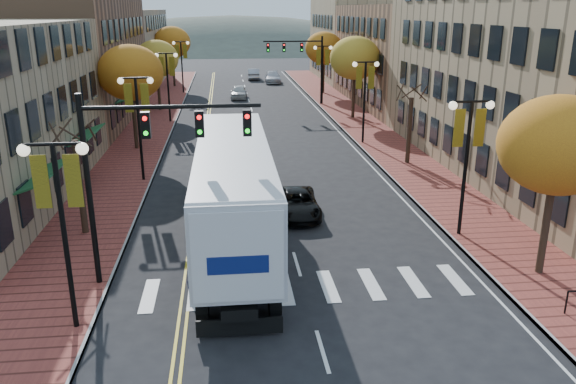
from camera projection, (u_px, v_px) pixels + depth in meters
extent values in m
plane|color=black|center=(312.00, 316.00, 18.47)|extent=(200.00, 200.00, 0.00)
cube|color=brown|center=(151.00, 126.00, 48.19)|extent=(4.00, 85.00, 0.15)
cube|color=brown|center=(356.00, 121.00, 50.09)|extent=(4.00, 85.00, 0.15)
cube|color=brown|center=(58.00, 58.00, 48.95)|extent=(12.00, 24.00, 11.00)
cube|color=#9E8966|center=(112.00, 48.00, 72.80)|extent=(12.00, 26.00, 9.50)
cube|color=brown|center=(427.00, 55.00, 58.54)|extent=(15.00, 24.00, 10.00)
cube|color=#9E8966|center=(373.00, 39.00, 79.16)|extent=(15.00, 20.00, 11.00)
cylinder|color=#382619|center=(80.00, 187.00, 24.37)|extent=(0.28, 0.28, 4.20)
cylinder|color=#382619|center=(134.00, 114.00, 39.37)|extent=(0.28, 0.28, 4.90)
ellipsoid|color=orange|center=(131.00, 73.00, 38.48)|extent=(4.48, 4.48, 3.81)
cylinder|color=#382619|center=(159.00, 87.00, 54.54)|extent=(0.28, 0.28, 4.55)
ellipsoid|color=gold|center=(157.00, 59.00, 53.71)|extent=(4.16, 4.16, 3.54)
cylinder|color=#382619|center=(173.00, 66.00, 71.46)|extent=(0.28, 0.28, 5.04)
ellipsoid|color=orange|center=(172.00, 42.00, 70.54)|extent=(4.61, 4.61, 3.92)
cylinder|color=#382619|center=(547.00, 215.00, 20.56)|extent=(0.28, 0.28, 4.55)
ellipsoid|color=orange|center=(558.00, 145.00, 19.73)|extent=(4.16, 4.16, 3.54)
cylinder|color=#382619|center=(409.00, 130.00, 35.72)|extent=(0.28, 0.28, 4.20)
cylinder|color=#382619|center=(354.00, 90.00, 50.72)|extent=(0.28, 0.28, 4.90)
ellipsoid|color=gold|center=(355.00, 58.00, 49.83)|extent=(4.48, 4.48, 3.81)
cylinder|color=#382619|center=(323.00, 72.00, 65.86)|extent=(0.28, 0.28, 4.76)
ellipsoid|color=orange|center=(324.00, 48.00, 64.99)|extent=(4.35, 4.35, 3.70)
cylinder|color=black|center=(65.00, 242.00, 16.74)|extent=(0.16, 0.16, 6.00)
cylinder|color=black|center=(52.00, 144.00, 15.81)|extent=(1.60, 0.10, 0.10)
sphere|color=#FFF2CC|center=(23.00, 150.00, 15.77)|extent=(0.36, 0.36, 0.36)
sphere|color=#FFF2CC|center=(82.00, 149.00, 15.94)|extent=(0.36, 0.36, 0.36)
cube|color=gold|center=(41.00, 182.00, 16.10)|extent=(0.45, 0.03, 1.60)
cube|color=gold|center=(73.00, 181.00, 16.20)|extent=(0.45, 0.03, 1.60)
cylinder|color=black|center=(140.00, 131.00, 31.85)|extent=(0.16, 0.16, 6.00)
cylinder|color=black|center=(135.00, 78.00, 30.92)|extent=(1.60, 0.10, 0.10)
sphere|color=#FFF2CC|center=(121.00, 81.00, 30.88)|extent=(0.36, 0.36, 0.36)
sphere|color=#FFF2CC|center=(150.00, 80.00, 31.05)|extent=(0.36, 0.36, 0.36)
cube|color=gold|center=(129.00, 98.00, 31.21)|extent=(0.45, 0.03, 1.60)
cube|color=gold|center=(145.00, 98.00, 31.31)|extent=(0.45, 0.03, 1.60)
cylinder|color=black|center=(168.00, 89.00, 48.85)|extent=(0.16, 0.16, 6.00)
cylinder|color=black|center=(166.00, 53.00, 47.92)|extent=(1.60, 0.10, 0.10)
sphere|color=#FFF2CC|center=(157.00, 55.00, 47.88)|extent=(0.36, 0.36, 0.36)
sphere|color=#FFF2CC|center=(176.00, 55.00, 48.05)|extent=(0.36, 0.36, 0.36)
cube|color=gold|center=(161.00, 66.00, 48.21)|extent=(0.45, 0.03, 1.60)
cube|color=gold|center=(172.00, 66.00, 48.31)|extent=(0.45, 0.03, 1.60)
cylinder|color=black|center=(182.00, 68.00, 65.85)|extent=(0.16, 0.16, 6.00)
cylinder|color=black|center=(181.00, 42.00, 64.92)|extent=(1.60, 0.10, 0.10)
sphere|color=#FFF2CC|center=(174.00, 43.00, 64.88)|extent=(0.36, 0.36, 0.36)
sphere|color=#FFF2CC|center=(188.00, 43.00, 65.05)|extent=(0.36, 0.36, 0.36)
cube|color=gold|center=(177.00, 51.00, 65.21)|extent=(0.45, 0.03, 1.60)
cube|color=gold|center=(185.00, 51.00, 65.31)|extent=(0.45, 0.03, 1.60)
cylinder|color=black|center=(465.00, 172.00, 24.00)|extent=(0.16, 0.16, 6.00)
cylinder|color=black|center=(472.00, 102.00, 23.06)|extent=(1.60, 0.10, 0.10)
sphere|color=#FFF2CC|center=(453.00, 106.00, 23.02)|extent=(0.36, 0.36, 0.36)
sphere|color=#FFF2CC|center=(490.00, 105.00, 23.19)|extent=(0.36, 0.36, 0.36)
cube|color=gold|center=(459.00, 128.00, 23.36)|extent=(0.45, 0.03, 1.60)
cube|color=gold|center=(480.00, 128.00, 23.45)|extent=(0.45, 0.03, 1.60)
cylinder|color=black|center=(364.00, 104.00, 41.00)|extent=(0.16, 0.16, 6.00)
cylinder|color=black|center=(366.00, 62.00, 40.06)|extent=(1.60, 0.10, 0.10)
sphere|color=#FFF2CC|center=(355.00, 64.00, 40.02)|extent=(0.36, 0.36, 0.36)
sphere|color=#FFF2CC|center=(377.00, 64.00, 40.19)|extent=(0.36, 0.36, 0.36)
cube|color=gold|center=(359.00, 78.00, 40.36)|extent=(0.45, 0.03, 1.60)
cube|color=gold|center=(371.00, 78.00, 40.45)|extent=(0.45, 0.03, 1.60)
cylinder|color=black|center=(322.00, 76.00, 58.00)|extent=(0.16, 0.16, 6.00)
cylinder|color=black|center=(323.00, 46.00, 57.06)|extent=(1.60, 0.10, 0.10)
sphere|color=#FFF2CC|center=(315.00, 48.00, 57.02)|extent=(0.36, 0.36, 0.36)
sphere|color=#FFF2CC|center=(331.00, 48.00, 57.19)|extent=(0.36, 0.36, 0.36)
cube|color=gold|center=(318.00, 57.00, 57.36)|extent=(0.45, 0.03, 1.60)
cube|color=gold|center=(327.00, 57.00, 57.45)|extent=(0.45, 0.03, 1.60)
cylinder|color=black|center=(89.00, 195.00, 19.43)|extent=(0.20, 0.20, 7.00)
cylinder|color=black|center=(172.00, 107.00, 18.81)|extent=(6.00, 0.14, 0.14)
cube|color=black|center=(146.00, 125.00, 18.90)|extent=(0.30, 0.25, 0.90)
sphere|color=#FF0C0C|center=(145.00, 119.00, 18.69)|extent=(0.16, 0.16, 0.16)
cube|color=black|center=(200.00, 124.00, 19.10)|extent=(0.30, 0.25, 0.90)
sphere|color=#FF0C0C|center=(199.00, 117.00, 18.89)|extent=(0.16, 0.16, 0.16)
cube|color=black|center=(247.00, 123.00, 19.27)|extent=(0.30, 0.25, 0.90)
sphere|color=#FF0C0C|center=(247.00, 116.00, 19.06)|extent=(0.16, 0.16, 0.16)
cylinder|color=black|center=(322.00, 71.00, 57.83)|extent=(0.20, 0.20, 7.00)
cylinder|color=black|center=(293.00, 41.00, 56.58)|extent=(6.00, 0.14, 0.14)
cube|color=black|center=(302.00, 47.00, 56.86)|extent=(0.30, 0.25, 0.90)
sphere|color=#FF0C0C|center=(302.00, 45.00, 56.65)|extent=(0.16, 0.16, 0.16)
cube|color=black|center=(284.00, 47.00, 56.67)|extent=(0.30, 0.25, 0.90)
sphere|color=#FF0C0C|center=(284.00, 45.00, 56.46)|extent=(0.16, 0.16, 0.16)
cube|color=black|center=(268.00, 48.00, 56.50)|extent=(0.30, 0.25, 0.90)
sphere|color=#FF0C0C|center=(268.00, 45.00, 56.29)|extent=(0.16, 0.16, 0.16)
cube|color=black|center=(235.00, 227.00, 23.46)|extent=(1.15, 14.40, 0.39)
cube|color=silver|center=(234.00, 183.00, 22.85)|extent=(2.93, 14.41, 3.10)
cube|color=black|center=(232.00, 154.00, 31.55)|extent=(2.78, 3.33, 2.77)
cylinder|color=black|center=(202.00, 306.00, 18.01)|extent=(0.39, 1.11, 1.11)
cylinder|color=black|center=(275.00, 302.00, 18.25)|extent=(0.39, 1.11, 1.11)
cylinder|color=black|center=(204.00, 286.00, 19.27)|extent=(0.39, 1.11, 1.11)
cylinder|color=black|center=(271.00, 283.00, 19.51)|extent=(0.39, 1.11, 1.11)
cylinder|color=black|center=(211.00, 184.00, 30.57)|extent=(0.39, 1.11, 1.11)
cylinder|color=black|center=(254.00, 182.00, 30.81)|extent=(0.39, 1.11, 1.11)
cylinder|color=black|center=(212.00, 171.00, 32.88)|extent=(0.39, 1.11, 1.11)
cylinder|color=black|center=(252.00, 170.00, 33.11)|extent=(0.39, 1.11, 1.11)
imported|color=#0D0F37|center=(216.00, 249.00, 21.77)|extent=(1.99, 4.69, 1.50)
imported|color=black|center=(297.00, 203.00, 27.36)|extent=(2.13, 4.43, 1.22)
imported|color=silver|center=(239.00, 92.00, 62.97)|extent=(2.07, 4.41, 1.46)
imported|color=#B4B3BB|center=(273.00, 77.00, 76.36)|extent=(2.31, 5.19, 1.48)
imported|color=#A4A3AB|center=(253.00, 74.00, 79.99)|extent=(1.70, 4.62, 1.51)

